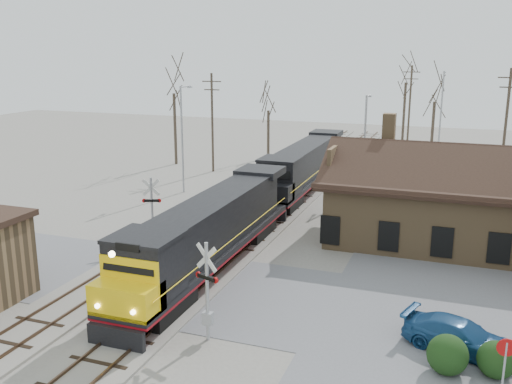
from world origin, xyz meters
TOP-DOWN VIEW (x-y plane):
  - ground at (0.00, 0.00)m, footprint 140.00×140.00m
  - road at (0.00, 0.00)m, footprint 60.00×9.00m
  - track_main at (0.00, 15.00)m, footprint 3.40×90.00m
  - track_siding at (-4.50, 15.00)m, footprint 3.40×90.00m
  - depot at (11.99, 12.00)m, footprint 15.20×9.31m
  - locomotive_lead at (0.00, 2.14)m, footprint 2.83×18.95m
  - locomotive_trailing at (0.00, 21.36)m, footprint 2.83×18.95m
  - crossbuck_near at (3.17, -4.66)m, footprint 1.19×0.48m
  - crossbuck_far at (-5.40, 5.59)m, footprint 1.16×0.50m
  - do_not_enter_sign at (14.64, -4.85)m, footprint 0.67×0.16m
  - parked_car at (13.17, -2.05)m, footprint 4.95×3.16m
  - hedge_a at (12.76, -3.92)m, footprint 1.55×1.55m
  - hedge_b at (14.48, -3.56)m, footprint 1.43×1.43m
  - streetlight_a at (-9.65, 18.24)m, footprint 0.25×2.04m
  - streetlight_b at (4.97, 22.74)m, footprint 0.25×2.04m
  - streetlight_c at (10.30, 36.81)m, footprint 0.25×2.04m
  - utility_pole_a at (-10.84, 26.90)m, footprint 2.00×0.24m
  - utility_pole_b at (6.28, 46.40)m, footprint 2.00×0.24m
  - utility_pole_c at (15.96, 28.38)m, footprint 2.00×0.24m
  - tree_a at (-16.17, 29.08)m, footprint 5.01×5.01m
  - tree_b at (-8.12, 36.13)m, footprint 3.55×3.55m
  - tree_c at (5.42, 48.98)m, footprint 5.35×5.35m
  - tree_d at (9.45, 39.67)m, footprint 4.37×4.37m

SIDE VIEW (x-z plane):
  - ground at x=0.00m, z-range 0.00..0.00m
  - road at x=0.00m, z-range 0.00..0.03m
  - track_main at x=0.00m, z-range -0.05..0.19m
  - track_siding at x=-4.50m, z-range -0.05..0.19m
  - parked_car at x=13.17m, z-range 0.00..1.33m
  - hedge_b at x=14.48m, z-range 0.00..1.43m
  - hedge_a at x=12.76m, z-range 0.00..1.55m
  - do_not_enter_sign at x=14.64m, z-range 0.44..2.71m
  - crossbuck_far at x=-5.40m, z-range -0.14..4.10m
  - crossbuck_near at x=3.17m, z-range -0.15..4.18m
  - locomotive_trailing at x=0.00m, z-range 0.22..4.20m
  - locomotive_lead at x=0.00m, z-range 0.11..4.31m
  - depot at x=11.99m, z-range -1.54..6.36m
  - streetlight_b at x=4.97m, z-range 0.53..8.87m
  - streetlight_a at x=-9.65m, z-range 0.54..9.58m
  - utility_pole_a at x=-10.84m, z-range 0.22..9.97m
  - utility_pole_b at x=6.28m, z-range 0.23..10.41m
  - utility_pole_c at x=15.96m, z-range 0.23..10.71m
  - streetlight_c at x=10.30m, z-range 0.54..10.42m
  - tree_b at x=-8.12m, z-range 1.83..10.54m
  - tree_d at x=9.45m, z-range 2.27..12.99m
  - tree_a at x=-16.17m, z-range 2.61..14.89m
  - tree_c at x=5.42m, z-range 2.79..15.88m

